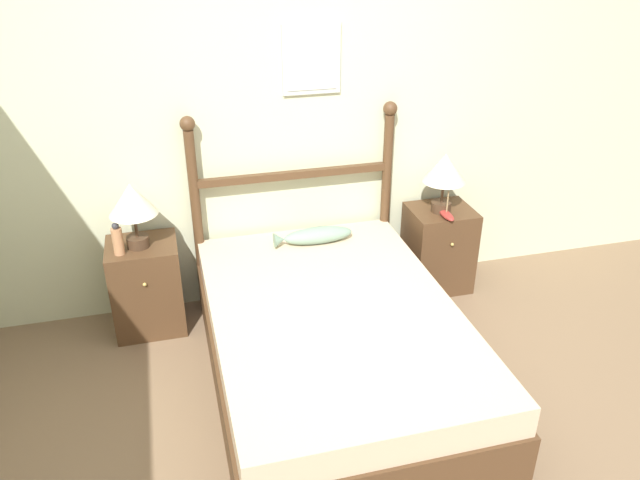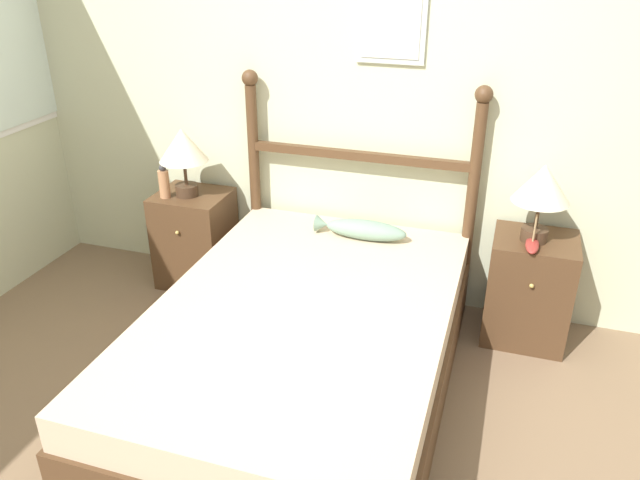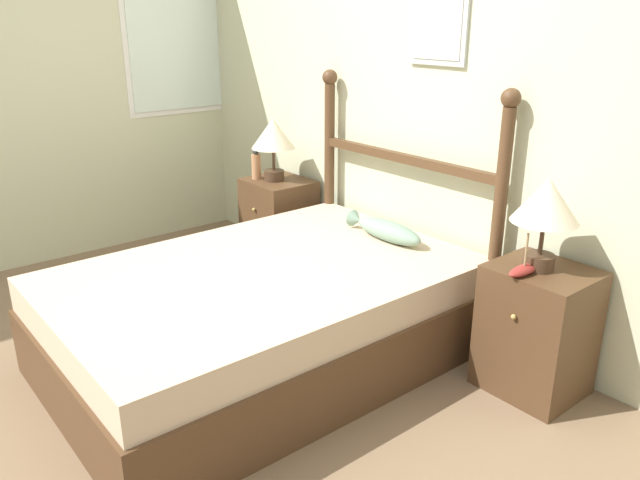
# 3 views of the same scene
# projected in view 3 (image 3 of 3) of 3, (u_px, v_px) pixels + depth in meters

# --- Properties ---
(ground_plane) EXTENTS (16.00, 16.00, 0.00)m
(ground_plane) POSITION_uv_depth(u_px,v_px,m) (148.00, 399.00, 2.92)
(ground_plane) COLOR #7A6047
(wall_back) EXTENTS (6.40, 0.08, 2.55)m
(wall_back) POSITION_uv_depth(u_px,v_px,m) (415.00, 94.00, 3.51)
(wall_back) COLOR beige
(wall_back) RESTS_ON ground_plane
(bed) EXTENTS (1.39, 2.06, 0.51)m
(bed) POSITION_uv_depth(u_px,v_px,m) (263.00, 315.00, 3.18)
(bed) COLOR #4C331E
(bed) RESTS_ON ground_plane
(headboard) EXTENTS (1.42, 0.10, 1.38)m
(headboard) POSITION_uv_depth(u_px,v_px,m) (403.00, 184.00, 3.59)
(headboard) COLOR #4C331E
(headboard) RESTS_ON ground_plane
(nightstand_left) EXTENTS (0.44, 0.41, 0.62)m
(nightstand_left) POSITION_uv_depth(u_px,v_px,m) (279.00, 222.00, 4.41)
(nightstand_left) COLOR #4C331E
(nightstand_left) RESTS_ON ground_plane
(nightstand_right) EXTENTS (0.44, 0.41, 0.62)m
(nightstand_right) POSITION_uv_depth(u_px,v_px,m) (537.00, 330.00, 2.91)
(nightstand_right) COLOR #4C331E
(nightstand_right) RESTS_ON ground_plane
(table_lamp_left) EXTENTS (0.30, 0.30, 0.42)m
(table_lamp_left) POSITION_uv_depth(u_px,v_px,m) (273.00, 137.00, 4.20)
(table_lamp_left) COLOR #422D1E
(table_lamp_left) RESTS_ON nightstand_left
(table_lamp_right) EXTENTS (0.30, 0.30, 0.42)m
(table_lamp_right) POSITION_uv_depth(u_px,v_px,m) (546.00, 205.00, 2.70)
(table_lamp_right) COLOR #422D1E
(table_lamp_right) RESTS_ON nightstand_right
(bottle) EXTENTS (0.07, 0.07, 0.21)m
(bottle) POSITION_uv_depth(u_px,v_px,m) (256.00, 165.00, 4.31)
(bottle) COLOR tan
(bottle) RESTS_ON nightstand_left
(model_boat) EXTENTS (0.07, 0.20, 0.19)m
(model_boat) POSITION_uv_depth(u_px,v_px,m) (524.00, 269.00, 2.74)
(model_boat) COLOR maroon
(model_boat) RESTS_ON nightstand_right
(fish_pillow) EXTENTS (0.53, 0.14, 0.11)m
(fish_pillow) POSITION_uv_depth(u_px,v_px,m) (385.00, 230.00, 3.47)
(fish_pillow) COLOR gray
(fish_pillow) RESTS_ON bed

